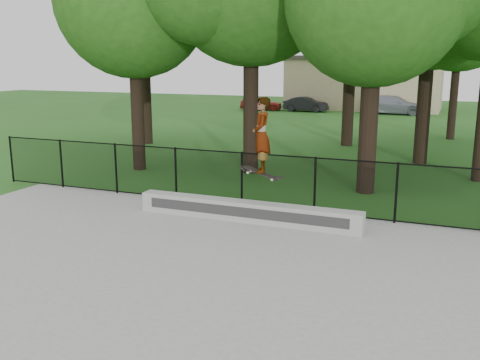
{
  "coord_description": "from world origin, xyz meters",
  "views": [
    {
      "loc": [
        5.17,
        -7.05,
        3.92
      ],
      "look_at": [
        0.63,
        4.2,
        1.2
      ],
      "focal_mm": 40.0,
      "sensor_mm": 36.0,
      "label": 1
    }
  ],
  "objects_px": {
    "car_a": "(261,103)",
    "car_c": "(394,105)",
    "skater_airborne": "(262,136)",
    "car_b": "(306,104)",
    "grind_ledge": "(247,211)"
  },
  "relations": [
    {
      "from": "skater_airborne",
      "to": "car_b",
      "type": "bearing_deg",
      "value": 103.11
    },
    {
      "from": "car_b",
      "to": "car_c",
      "type": "relative_size",
      "value": 0.72
    },
    {
      "from": "car_b",
      "to": "car_c",
      "type": "bearing_deg",
      "value": -84.52
    },
    {
      "from": "skater_airborne",
      "to": "car_c",
      "type": "bearing_deg",
      "value": 90.4
    },
    {
      "from": "grind_ledge",
      "to": "car_b",
      "type": "distance_m",
      "value": 29.78
    },
    {
      "from": "grind_ledge",
      "to": "car_b",
      "type": "xyz_separation_m",
      "value": [
        -6.37,
        29.09,
        0.26
      ]
    },
    {
      "from": "car_a",
      "to": "car_b",
      "type": "xyz_separation_m",
      "value": [
        3.59,
        0.3,
        -0.0
      ]
    },
    {
      "from": "car_a",
      "to": "car_c",
      "type": "bearing_deg",
      "value": -97.08
    },
    {
      "from": "car_b",
      "to": "car_c",
      "type": "xyz_separation_m",
      "value": [
        6.62,
        0.46,
        0.12
      ]
    },
    {
      "from": "grind_ledge",
      "to": "car_a",
      "type": "height_order",
      "value": "car_a"
    },
    {
      "from": "car_a",
      "to": "car_c",
      "type": "xyz_separation_m",
      "value": [
        10.21,
        0.77,
        0.12
      ]
    },
    {
      "from": "grind_ledge",
      "to": "car_c",
      "type": "relative_size",
      "value": 1.32
    },
    {
      "from": "grind_ledge",
      "to": "car_a",
      "type": "relative_size",
      "value": 1.73
    },
    {
      "from": "car_a",
      "to": "grind_ledge",
      "type": "bearing_deg",
      "value": -172.28
    },
    {
      "from": "car_a",
      "to": "car_c",
      "type": "height_order",
      "value": "car_c"
    }
  ]
}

